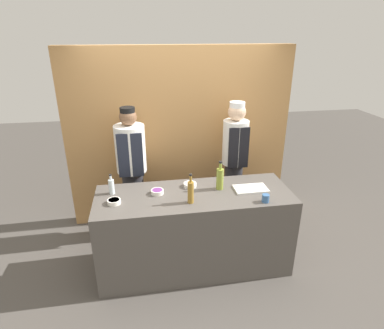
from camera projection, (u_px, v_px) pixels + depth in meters
ground_plane at (194, 264)px, 3.81m from camera, size 14.00×14.00×0.00m
cabinet_wall at (180, 137)px, 4.43m from camera, size 3.03×0.18×2.40m
counter at (194, 231)px, 3.63m from camera, size 2.12×0.76×0.94m
sauce_bowl_purple at (157, 192)px, 3.44m from camera, size 0.14×0.14×0.05m
sauce_bowl_brown at (114, 201)px, 3.25m from camera, size 0.14×0.14×0.05m
sauce_bowl_red at (190, 185)px, 3.60m from camera, size 0.15×0.15×0.04m
cutting_board at (251, 189)px, 3.54m from camera, size 0.36×0.22×0.02m
bottle_clear at (111, 186)px, 3.42m from camera, size 0.06×0.06×0.23m
bottle_oil at (220, 178)px, 3.51m from camera, size 0.08×0.08×0.33m
bottle_vinegar at (191, 192)px, 3.23m from camera, size 0.06×0.06×0.32m
cup_blue at (266, 198)px, 3.27m from camera, size 0.08×0.08×0.08m
chef_left at (132, 170)px, 4.04m from camera, size 0.37×0.37×1.73m
chef_right at (234, 161)px, 4.23m from camera, size 0.33×0.33×1.75m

